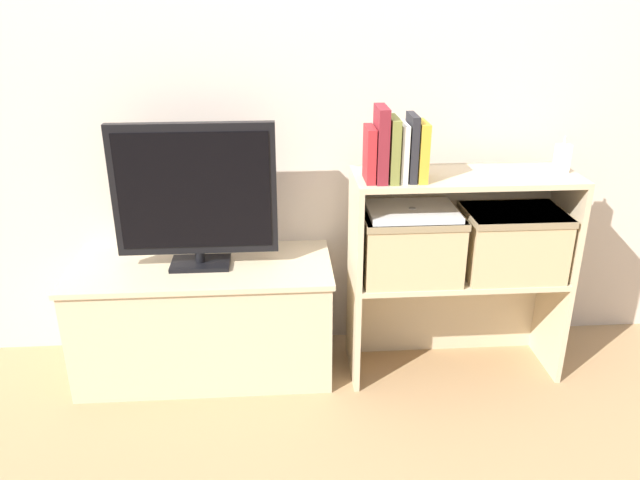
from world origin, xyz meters
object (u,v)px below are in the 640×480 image
book_crimson (369,154)px  book_olive (393,149)px  book_charcoal (412,148)px  storage_basket_left (410,243)px  tv_stand (205,318)px  book_ivory (402,152)px  book_maroon (381,144)px  storage_basket_right (512,240)px  book_mustard (421,151)px  baby_monitor (562,158)px  laptop (412,211)px  tv (195,193)px

book_crimson → book_olive: bearing=0.0°
book_charcoal → storage_basket_left: bearing=56.3°
tv_stand → book_ivory: size_ratio=4.97×
tv_stand → book_olive: book_olive is taller
tv_stand → book_ivory: (0.73, -0.11, 0.68)m
book_maroon → storage_basket_right: (0.52, 0.03, -0.38)m
book_olive → book_crimson: bearing=180.0°
book_olive → book_mustard: 0.10m
book_charcoal → book_maroon: bearing=180.0°
book_charcoal → book_mustard: 0.04m
baby_monitor → laptop: baby_monitor is taller
book_maroon → book_olive: (0.04, 0.00, -0.02)m
book_ivory → book_crimson: bearing=180.0°
book_olive → book_mustard: size_ratio=1.08×
storage_basket_right → book_charcoal: bearing=-175.1°
book_maroon → baby_monitor: size_ratio=1.93×
tv_stand → baby_monitor: (1.32, -0.06, 0.64)m
book_crimson → book_charcoal: 0.15m
book_crimson → laptop: bearing=11.7°
book_maroon → book_charcoal: bearing=0.0°
tv_stand → book_charcoal: book_charcoal is taller
book_olive → book_charcoal: size_ratio=0.96×
book_crimson → book_maroon: book_maroon is taller
book_maroon → book_mustard: 0.14m
book_maroon → book_olive: size_ratio=1.17×
book_olive → storage_basket_left: (0.09, 0.03, -0.37)m
book_olive → book_ivory: (0.03, 0.00, -0.01)m
baby_monitor → laptop: bearing=-178.4°
baby_monitor → laptop: 0.57m
tv_stand → book_crimson: bearing=-9.8°
tv → book_mustard: book_mustard is taller
storage_basket_left → storage_basket_right: size_ratio=1.00×
book_ivory → laptop: bearing=32.6°
book_olive → book_ivory: 0.04m
tv → storage_basket_left: (0.78, -0.07, -0.19)m
tv → book_ivory: book_ivory is taller
tv_stand → book_charcoal: size_ratio=4.33×
tv → book_olive: book_olive is taller
tv → book_maroon: size_ratio=2.31×
tv_stand → book_charcoal: (0.76, -0.11, 0.70)m
storage_basket_right → laptop: laptop is taller
book_ivory → laptop: 0.24m
book_maroon → laptop: (0.13, 0.03, -0.26)m
book_ivory → storage_basket_left: 0.36m
book_olive → book_ivory: size_ratio=1.10×
tv_stand → book_maroon: (0.65, -0.11, 0.71)m
storage_basket_left → laptop: 0.13m
book_charcoal → baby_monitor: book_charcoal is taller
laptop → book_olive: bearing=-158.5°
book_olive → book_charcoal: bearing=0.0°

